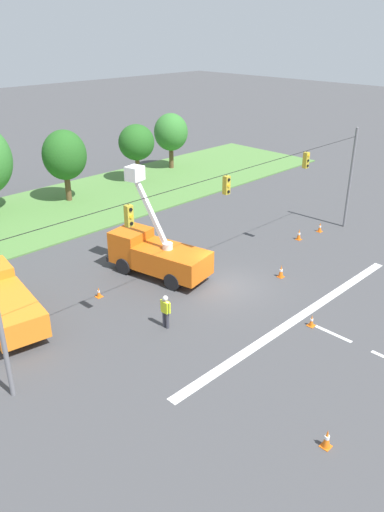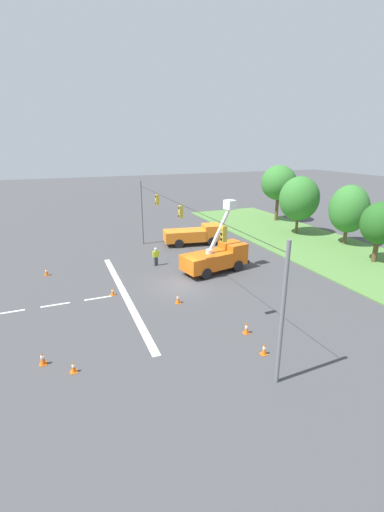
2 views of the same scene
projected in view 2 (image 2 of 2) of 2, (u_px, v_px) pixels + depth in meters
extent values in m
plane|color=#424244|center=(183.00, 285.00, 28.17)|extent=(200.00, 200.00, 0.00)
cube|color=#517F3D|center=(349.00, 258.00, 34.58)|extent=(56.00, 12.00, 0.10)
cube|color=silver|center=(124.00, 294.00, 26.44)|extent=(17.60, 0.50, 0.01)
cube|color=silver|center=(98.00, 298.00, 25.73)|extent=(0.20, 2.00, 0.01)
cube|color=silver|center=(55.00, 305.00, 24.66)|extent=(0.20, 2.00, 0.01)
cube|color=silver|center=(9.00, 312.00, 23.59)|extent=(0.20, 2.00, 0.01)
cylinder|color=slate|center=(142.00, 213.00, 38.47)|extent=(0.20, 0.20, 7.20)
cylinder|color=slate|center=(282.00, 316.00, 15.60)|extent=(0.20, 0.20, 7.20)
cylinder|color=black|center=(182.00, 205.00, 26.10)|extent=(26.00, 0.03, 0.03)
cylinder|color=black|center=(157.00, 194.00, 31.99)|extent=(0.02, 0.02, 0.10)
cube|color=gold|center=(157.00, 200.00, 32.15)|extent=(0.32, 0.28, 0.96)
cylinder|color=black|center=(155.00, 197.00, 32.00)|extent=(0.16, 0.05, 0.16)
cylinder|color=yellow|center=(156.00, 200.00, 32.10)|extent=(0.16, 0.05, 0.16)
cylinder|color=black|center=(156.00, 203.00, 32.20)|extent=(0.16, 0.05, 0.16)
cylinder|color=black|center=(181.00, 205.00, 26.37)|extent=(0.02, 0.02, 0.10)
cube|color=gold|center=(181.00, 212.00, 26.54)|extent=(0.32, 0.28, 0.96)
cylinder|color=black|center=(179.00, 208.00, 26.38)|extent=(0.16, 0.05, 0.16)
cylinder|color=yellow|center=(179.00, 212.00, 26.48)|extent=(0.16, 0.05, 0.16)
cylinder|color=black|center=(179.00, 216.00, 26.58)|extent=(0.16, 0.05, 0.16)
cylinder|color=black|center=(224.00, 225.00, 19.95)|extent=(0.02, 0.02, 0.10)
cube|color=gold|center=(224.00, 234.00, 20.12)|extent=(0.32, 0.28, 0.96)
cylinder|color=yellow|center=(221.00, 229.00, 19.96)|extent=(0.16, 0.05, 0.16)
cylinder|color=black|center=(221.00, 234.00, 20.06)|extent=(0.16, 0.05, 0.16)
cylinder|color=black|center=(221.00, 239.00, 20.16)|extent=(0.16, 0.05, 0.16)
cylinder|color=brown|center=(277.00, 210.00, 50.80)|extent=(0.47, 0.47, 3.36)
ellipsoid|color=#33752D|center=(279.00, 183.00, 49.56)|extent=(5.34, 4.94, 5.00)
cylinder|color=brown|center=(297.00, 224.00, 43.44)|extent=(0.35, 0.35, 2.57)
ellipsoid|color=#33752D|center=(299.00, 199.00, 42.42)|extent=(4.67, 5.01, 5.45)
cylinder|color=brown|center=(345.00, 235.00, 38.96)|extent=(0.39, 0.39, 2.24)
ellipsoid|color=#33752D|center=(349.00, 209.00, 38.02)|extent=(4.45, 4.08, 5.31)
cylinder|color=brown|center=(375.00, 251.00, 33.08)|extent=(0.47, 0.47, 2.39)
ellipsoid|color=#235B1E|center=(380.00, 223.00, 32.22)|extent=(3.59, 3.49, 4.04)
cube|color=orange|center=(206.00, 261.00, 30.22)|extent=(3.12, 4.62, 1.35)
cube|color=orange|center=(233.00, 252.00, 31.72)|extent=(2.55, 2.22, 1.90)
cube|color=#1E2838|center=(238.00, 248.00, 31.95)|extent=(1.96, 0.49, 0.85)
cube|color=black|center=(240.00, 259.00, 32.49)|extent=(2.31, 0.62, 0.30)
cylinder|color=black|center=(223.00, 259.00, 32.74)|extent=(0.47, 1.04, 1.00)
cylinder|color=black|center=(238.00, 266.00, 31.05)|extent=(0.47, 1.04, 1.00)
cylinder|color=black|center=(192.00, 266.00, 30.88)|extent=(0.47, 1.04, 1.00)
cylinder|color=black|center=(206.00, 274.00, 29.19)|extent=(0.47, 1.04, 1.00)
cylinder|color=silver|center=(209.00, 251.00, 30.11)|extent=(0.60, 0.60, 0.36)
cube|color=white|center=(219.00, 230.00, 30.14)|extent=(0.71, 2.40, 3.98)
cube|color=white|center=(230.00, 205.00, 30.03)|extent=(1.04, 0.96, 0.80)
cube|color=orange|center=(184.00, 235.00, 38.87)|extent=(2.97, 4.85, 1.22)
cube|color=orange|center=(212.00, 232.00, 39.49)|extent=(2.47, 2.27, 1.71)
cube|color=#1E2838|center=(217.00, 229.00, 39.54)|extent=(1.93, 0.41, 0.77)
cube|color=black|center=(220.00, 237.00, 39.94)|extent=(2.28, 0.52, 0.30)
cylinder|color=black|center=(207.00, 237.00, 40.67)|extent=(0.43, 1.03, 1.00)
cylinder|color=black|center=(212.00, 241.00, 38.73)|extent=(0.43, 1.03, 1.00)
cylinder|color=black|center=(176.00, 239.00, 39.86)|extent=(0.43, 1.03, 1.00)
cylinder|color=black|center=(179.00, 244.00, 37.92)|extent=(0.43, 1.03, 1.00)
cylinder|color=#383842|center=(157.00, 261.00, 32.51)|extent=(0.18, 0.18, 0.85)
cylinder|color=#383842|center=(155.00, 261.00, 32.42)|extent=(0.18, 0.18, 0.85)
cube|color=#D8EA26|center=(156.00, 254.00, 32.24)|extent=(0.27, 0.42, 0.60)
cube|color=silver|center=(156.00, 254.00, 32.24)|extent=(0.11, 0.42, 0.62)
cylinder|color=#D8EA26|center=(158.00, 253.00, 32.34)|extent=(0.11, 0.11, 0.55)
cylinder|color=#D8EA26|center=(153.00, 254.00, 32.11)|extent=(0.11, 0.11, 0.55)
sphere|color=tan|center=(156.00, 250.00, 32.10)|extent=(0.22, 0.22, 0.22)
sphere|color=white|center=(156.00, 249.00, 32.08)|extent=(0.26, 0.26, 0.26)
cube|color=orange|center=(264.00, 354.00, 18.88)|extent=(0.36, 0.36, 0.03)
cone|color=orange|center=(264.00, 349.00, 18.77)|extent=(0.27, 0.27, 0.66)
cylinder|color=white|center=(264.00, 348.00, 18.76)|extent=(0.16, 0.16, 0.12)
cube|color=orange|center=(113.00, 295.00, 26.26)|extent=(0.36, 0.36, 0.03)
cone|color=orange|center=(112.00, 291.00, 26.16)|extent=(0.23, 0.23, 0.59)
cylinder|color=white|center=(112.00, 291.00, 26.16)|extent=(0.15, 0.15, 0.11)
cube|color=orange|center=(246.00, 333.00, 20.98)|extent=(0.36, 0.36, 0.03)
cone|color=orange|center=(246.00, 328.00, 20.86)|extent=(0.29, 0.29, 0.73)
cylinder|color=white|center=(247.00, 327.00, 20.85)|extent=(0.18, 0.18, 0.13)
cube|color=orange|center=(74.00, 372.00, 17.41)|extent=(0.36, 0.36, 0.03)
cone|color=orange|center=(73.00, 366.00, 17.31)|extent=(0.25, 0.25, 0.61)
cylinder|color=white|center=(73.00, 366.00, 17.30)|extent=(0.15, 0.15, 0.11)
cube|color=orange|center=(178.00, 303.00, 24.92)|extent=(0.36, 0.36, 0.03)
cone|color=orange|center=(178.00, 298.00, 24.80)|extent=(0.30, 0.30, 0.76)
cylinder|color=white|center=(178.00, 298.00, 24.79)|extent=(0.19, 0.19, 0.14)
cube|color=orange|center=(200.00, 257.00, 34.83)|extent=(0.36, 0.36, 0.03)
cone|color=orange|center=(200.00, 255.00, 34.73)|extent=(0.23, 0.23, 0.57)
cylinder|color=white|center=(200.00, 254.00, 34.72)|extent=(0.14, 0.14, 0.10)
cube|color=orange|center=(43.00, 364.00, 18.02)|extent=(0.36, 0.36, 0.03)
cone|color=orange|center=(42.00, 358.00, 17.89)|extent=(0.31, 0.31, 0.76)
cylinder|color=white|center=(42.00, 357.00, 17.88)|extent=(0.19, 0.19, 0.14)
cube|color=orange|center=(47.00, 275.00, 30.14)|extent=(0.36, 0.36, 0.03)
cone|color=orange|center=(46.00, 271.00, 30.02)|extent=(0.30, 0.30, 0.74)
cylinder|color=white|center=(46.00, 271.00, 30.01)|extent=(0.18, 0.18, 0.13)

